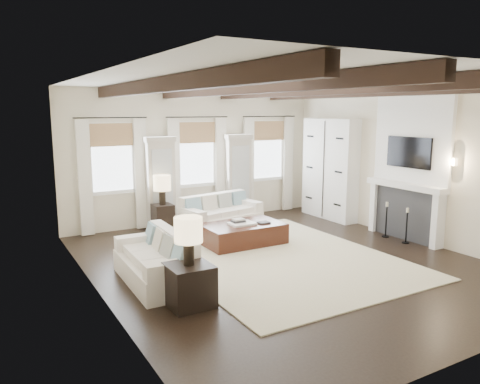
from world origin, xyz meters
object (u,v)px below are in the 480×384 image
ottoman (242,234)px  side_table_front (189,285)px  sofa_left (158,263)px  side_table_back (163,218)px  sofa_back (220,216)px

ottoman → side_table_front: side_table_front is taller
sofa_left → side_table_back: sofa_left is taller
ottoman → side_table_back: bearing=122.6°
side_table_front → side_table_back: size_ratio=0.94×
side_table_back → side_table_front: bearing=-105.6°
side_table_back → sofa_left: bearing=-112.2°
side_table_back → sofa_back: bearing=-17.0°
side_table_back → ottoman: bearing=-57.5°
sofa_left → side_table_front: size_ratio=3.16×
side_table_front → side_table_back: bearing=74.4°
side_table_front → sofa_back: bearing=56.8°
ottoman → side_table_back: 2.01m
sofa_left → ottoman: bearing=27.9°
sofa_back → ottoman: (-0.17, -1.31, -0.11)m
sofa_left → side_table_front: bearing=-86.7°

